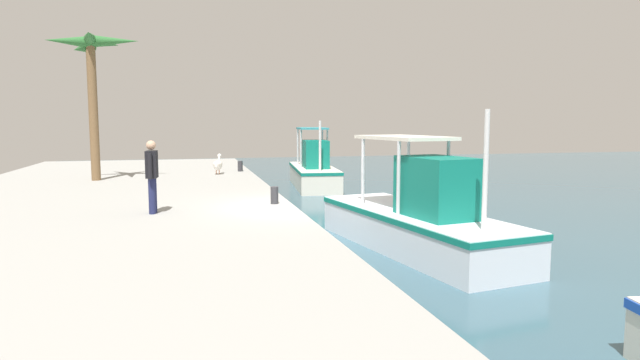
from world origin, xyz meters
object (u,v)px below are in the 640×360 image
(fishing_boat_nearest, at_px, (314,171))
(fishing_boat_second, at_px, (419,220))
(mooring_bollard_nearest, at_px, (240,166))
(pelican, at_px, (218,164))
(palm_tree, at_px, (92,60))
(fisherman_standing, at_px, (152,173))
(mooring_bollard_second, at_px, (274,195))

(fishing_boat_nearest, relative_size, fishing_boat_second, 0.93)
(mooring_bollard_nearest, bearing_deg, fishing_boat_second, 13.53)
(pelican, xyz_separation_m, palm_tree, (1.25, -4.37, 3.91))
(pelican, distance_m, mooring_bollard_nearest, 1.49)
(fishing_boat_nearest, bearing_deg, fisherman_standing, -31.36)
(fishing_boat_second, xyz_separation_m, palm_tree, (-9.69, -8.26, 4.38))
(fishing_boat_nearest, xyz_separation_m, mooring_bollard_nearest, (0.12, -3.27, 0.31))
(palm_tree, bearing_deg, fishing_boat_nearest, 105.89)
(palm_tree, bearing_deg, mooring_bollard_nearest, 113.55)
(fishing_boat_second, xyz_separation_m, mooring_bollard_nearest, (-12.03, -2.89, 0.30))
(fisherman_standing, bearing_deg, fishing_boat_second, 72.28)
(mooring_bollard_second, bearing_deg, fisherman_standing, -75.88)
(mooring_bollard_second, bearing_deg, pelican, -173.16)
(fishing_boat_second, height_order, mooring_bollard_nearest, fishing_boat_second)
(mooring_bollard_second, xyz_separation_m, palm_tree, (-7.06, -5.37, 4.08))
(fishing_boat_nearest, height_order, palm_tree, palm_tree)
(fishing_boat_second, relative_size, palm_tree, 1.22)
(mooring_bollard_second, bearing_deg, palm_tree, -142.74)
(fishing_boat_second, bearing_deg, fisherman_standing, -107.72)
(fishing_boat_nearest, xyz_separation_m, mooring_bollard_second, (9.51, -3.27, 0.31))
(mooring_bollard_second, relative_size, palm_tree, 0.09)
(fishing_boat_second, relative_size, mooring_bollard_second, 14.23)
(fishing_boat_second, height_order, palm_tree, palm_tree)
(fishing_boat_second, relative_size, mooring_bollard_nearest, 14.52)
(fishing_boat_nearest, bearing_deg, mooring_bollard_nearest, -87.93)
(mooring_bollard_nearest, height_order, palm_tree, palm_tree)
(fisherman_standing, xyz_separation_m, mooring_bollard_second, (-0.75, 2.99, -0.71))
(fishing_boat_nearest, bearing_deg, palm_tree, -74.11)
(fishing_boat_second, bearing_deg, palm_tree, -139.54)
(mooring_bollard_nearest, distance_m, mooring_bollard_second, 9.40)
(mooring_bollard_second, height_order, palm_tree, palm_tree)
(fisherman_standing, height_order, mooring_bollard_nearest, fisherman_standing)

